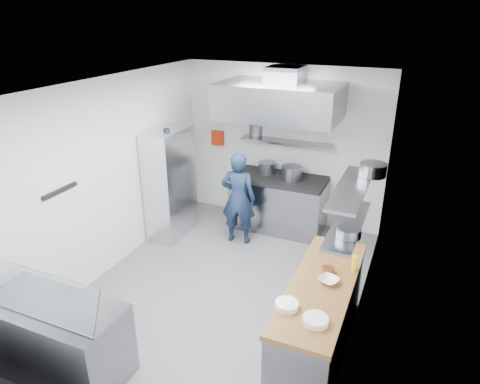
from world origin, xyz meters
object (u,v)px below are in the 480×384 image
at_px(chef, 238,198).
at_px(display_case, 57,338).
at_px(gas_range, 279,204).
at_px(wire_rack, 170,184).

relative_size(chef, display_case, 1.04).
xyz_separation_m(gas_range, wire_rack, (-1.63, -0.93, 0.48)).
relative_size(gas_range, wire_rack, 0.86).
xyz_separation_m(gas_range, display_case, (-1.07, -4.10, -0.03)).
distance_m(chef, wire_rack, 1.19).
xyz_separation_m(gas_range, chef, (-0.46, -0.74, 0.33)).
xyz_separation_m(wire_rack, display_case, (0.56, -3.17, -0.50)).
relative_size(chef, wire_rack, 0.84).
height_order(gas_range, display_case, gas_range).
height_order(wire_rack, display_case, wire_rack).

